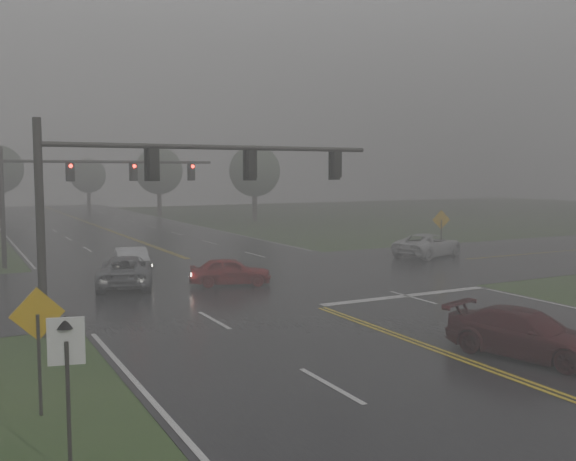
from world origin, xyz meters
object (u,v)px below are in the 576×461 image
sedan_maroon (526,357)px  car_grey (126,287)px  sedan_red (230,285)px  signal_gantry_far (74,182)px  sedan_silver (130,274)px  pickup_white (428,257)px  signal_gantry_near (157,183)px

sedan_maroon → car_grey: size_ratio=0.91×
sedan_red → signal_gantry_far: 12.95m
sedan_silver → pickup_white: (18.39, -1.77, 0.00)m
sedan_maroon → signal_gantry_near: size_ratio=0.37×
car_grey → pickup_white: pickup_white is taller
sedan_red → sedan_silver: bearing=51.6°
pickup_white → signal_gantry_near: size_ratio=0.42×
pickup_white → signal_gantry_far: (-20.21, 7.22, 4.74)m
sedan_maroon → car_grey: 18.45m
car_grey → signal_gantry_far: 10.13m
sedan_silver → car_grey: sedan_silver is taller
sedan_silver → car_grey: (-1.07, -3.47, 0.00)m
car_grey → pickup_white: 19.54m
pickup_white → signal_gantry_far: 21.98m
sedan_red → signal_gantry_near: signal_gantry_near is taller
car_grey → signal_gantry_far: (-0.74, 8.92, 4.74)m
sedan_maroon → sedan_red: bearing=83.8°
sedan_maroon → signal_gantry_near: (-8.17, 8.99, 4.95)m
sedan_red → signal_gantry_near: (-5.19, -5.95, 4.95)m
sedan_maroon → signal_gantry_near: 13.12m
sedan_maroon → pickup_white: pickup_white is taller
sedan_maroon → signal_gantry_far: 27.48m
car_grey → signal_gantry_near: bearing=101.2°
sedan_red → car_grey: size_ratio=0.75×
signal_gantry_far → signal_gantry_near: bearing=-90.0°
sedan_silver → signal_gantry_far: (-1.81, 5.45, 4.74)m
sedan_silver → signal_gantry_far: 7.45m
sedan_maroon → signal_gantry_far: signal_gantry_far is taller
sedan_maroon → sedan_red: (-2.98, 14.94, 0.00)m
sedan_silver → car_grey: size_ratio=0.85×
sedan_silver → pickup_white: size_ratio=0.84×
signal_gantry_far → sedan_maroon: bearing=-72.4°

